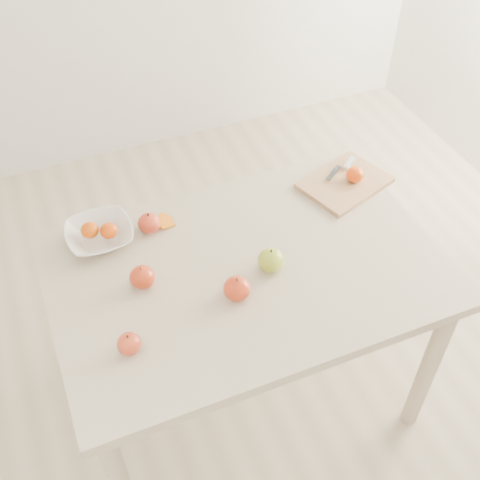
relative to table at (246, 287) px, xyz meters
name	(u,v)px	position (x,y,z in m)	size (l,w,h in m)	color
ground	(245,393)	(0.00, 0.00, -0.65)	(3.50, 3.50, 0.00)	#C6B293
table	(246,287)	(0.00, 0.00, 0.00)	(1.20, 0.80, 0.75)	beige
cutting_board	(344,183)	(0.47, 0.23, 0.11)	(0.29, 0.22, 0.02)	tan
board_tangerine	(355,174)	(0.50, 0.22, 0.14)	(0.06, 0.06, 0.05)	#D94307
fruit_bowl	(100,235)	(-0.39, 0.28, 0.12)	(0.21, 0.21, 0.05)	white
bowl_tangerine_near	(90,230)	(-0.41, 0.29, 0.15)	(0.06, 0.06, 0.05)	#D95807
bowl_tangerine_far	(109,231)	(-0.36, 0.27, 0.15)	(0.06, 0.06, 0.05)	#D03C07
orange_peel_a	(163,222)	(-0.18, 0.29, 0.10)	(0.06, 0.04, 0.00)	orange
orange_peel_b	(167,225)	(-0.17, 0.27, 0.10)	(0.04, 0.04, 0.00)	#CC710E
paring_knife	(347,165)	(0.52, 0.30, 0.12)	(0.16, 0.09, 0.01)	silver
apple_green	(271,260)	(0.07, -0.03, 0.14)	(0.08, 0.08, 0.07)	#649312
apple_red_a	(149,223)	(-0.23, 0.27, 0.13)	(0.07, 0.07, 0.07)	maroon
apple_red_e	(237,288)	(-0.07, -0.10, 0.13)	(0.08, 0.08, 0.07)	#8D0D05
apple_red_b	(142,277)	(-0.31, 0.05, 0.13)	(0.08, 0.08, 0.07)	maroon
apple_red_d	(129,344)	(-0.41, -0.16, 0.13)	(0.07, 0.07, 0.06)	maroon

